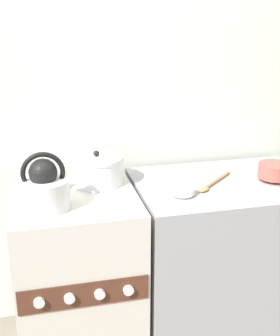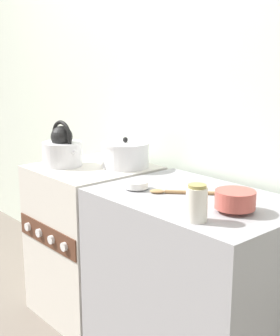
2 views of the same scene
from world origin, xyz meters
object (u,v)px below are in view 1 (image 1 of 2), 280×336
object	(u,v)px
cooking_pot	(97,170)
enamel_bowl	(274,171)
stove	(78,277)
kettle	(45,188)
small_ceramic_bowl	(183,191)

from	to	relation	value
cooking_pot	enamel_bowl	size ratio (longest dim) A/B	1.63
stove	cooking_pot	world-z (taller)	cooking_pot
enamel_bowl	cooking_pot	bearing A→B (deg)	169.90
stove	cooking_pot	bearing A→B (deg)	45.65
kettle	enamel_bowl	distance (m)	1.08
kettle	enamel_bowl	xyz separation A→B (m)	(1.08, 0.08, -0.05)
stove	enamel_bowl	distance (m)	1.06
stove	small_ceramic_bowl	world-z (taller)	small_ceramic_bowl
kettle	small_ceramic_bowl	world-z (taller)	kettle
stove	cooking_pot	distance (m)	0.51
cooking_pot	small_ceramic_bowl	xyz separation A→B (m)	(0.35, -0.22, -0.05)
stove	kettle	bearing A→B (deg)	-139.95
kettle	enamel_bowl	bearing A→B (deg)	4.37
enamel_bowl	kettle	bearing A→B (deg)	-175.63
stove	small_ceramic_bowl	xyz separation A→B (m)	(0.47, -0.10, 0.43)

